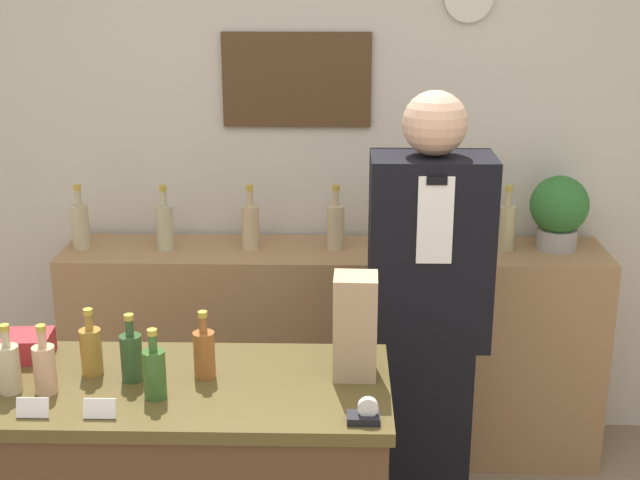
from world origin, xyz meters
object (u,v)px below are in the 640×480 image
at_px(paper_bag, 355,326).
at_px(tape_dispenser, 365,414).
at_px(potted_plant, 559,210).
at_px(shopkeeper, 427,325).

xyz_separation_m(paper_bag, tape_dispenser, (0.02, -0.28, -0.14)).
relative_size(paper_bag, tape_dispenser, 3.56).
bearing_deg(potted_plant, shopkeeper, -134.63).
bearing_deg(shopkeeper, paper_bag, -114.74).
relative_size(shopkeeper, tape_dispenser, 19.24).
distance_m(paper_bag, tape_dispenser, 0.32).
relative_size(potted_plant, paper_bag, 1.00).
distance_m(shopkeeper, potted_plant, 0.91).
distance_m(shopkeeper, tape_dispenser, 0.93).
bearing_deg(paper_bag, shopkeeper, 65.26).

